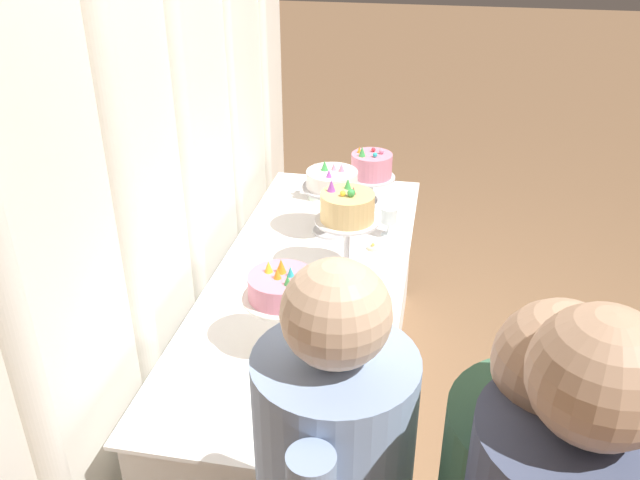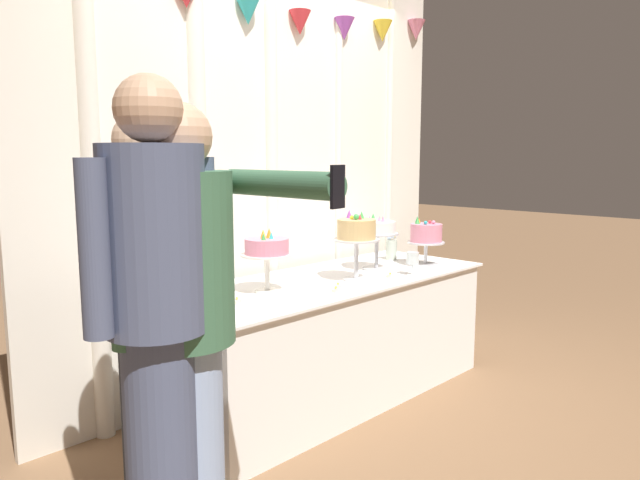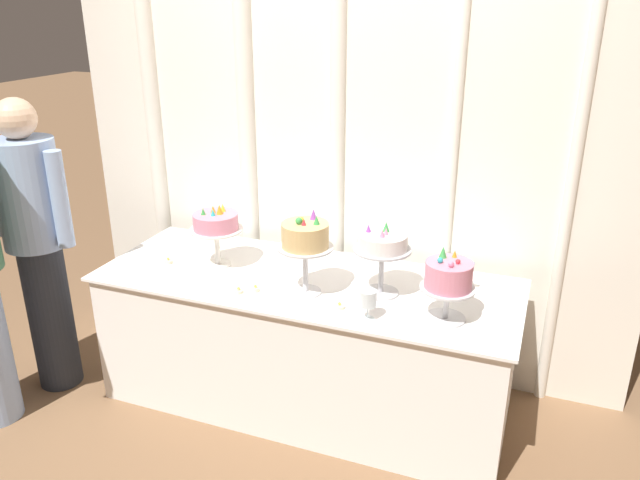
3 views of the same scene
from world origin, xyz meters
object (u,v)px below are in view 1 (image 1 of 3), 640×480
(cake_table, at_px, (310,344))
(wine_glass, at_px, (389,216))
(cake_display_midleft, at_px, (347,211))
(cake_display_midright, at_px, (332,184))
(flower_vase, at_px, (315,184))
(tealight_far_right, at_px, (373,248))
(cake_display_rightmost, at_px, (371,169))
(tealight_near_left, at_px, (364,310))
(cake_display_leftmost, at_px, (282,290))
(tealight_near_right, at_px, (355,299))
(tealight_far_left, at_px, (287,394))

(cake_table, height_order, wine_glass, wine_glass)
(cake_display_midleft, height_order, cake_display_midright, cake_display_midleft)
(flower_vase, xyz_separation_m, tealight_far_right, (-0.48, -0.36, -0.08))
(cake_display_midright, xyz_separation_m, tealight_far_right, (-0.13, -0.21, -0.24))
(flower_vase, bearing_deg, cake_table, -170.67)
(cake_display_rightmost, xyz_separation_m, tealight_near_left, (-0.97, -0.10, -0.19))
(cake_display_leftmost, relative_size, wine_glass, 2.41)
(flower_vase, height_order, tealight_far_right, flower_vase)
(cake_display_leftmost, height_order, tealight_near_right, cake_display_leftmost)
(cake_table, relative_size, tealight_near_right, 57.11)
(cake_display_rightmost, xyz_separation_m, flower_vase, (0.01, 0.29, -0.11))
(tealight_far_left, xyz_separation_m, tealight_near_right, (0.58, -0.13, 0.00))
(cake_display_midleft, bearing_deg, cake_display_rightmost, -1.77)
(cake_display_midleft, xyz_separation_m, tealight_near_right, (-0.23, -0.07, -0.27))
(flower_vase, height_order, tealight_near_left, flower_vase)
(cake_display_midleft, relative_size, cake_display_rightmost, 1.25)
(cake_display_rightmost, bearing_deg, flower_vase, 87.74)
(tealight_near_left, height_order, tealight_far_right, same)
(cake_display_midleft, distance_m, cake_display_rightmost, 0.67)
(cake_display_midright, xyz_separation_m, wine_glass, (0.02, -0.26, -0.14))
(tealight_far_left, bearing_deg, tealight_near_right, -12.96)
(wine_glass, bearing_deg, tealight_near_right, 172.99)
(cake_display_midleft, distance_m, tealight_near_right, 0.36)
(flower_vase, relative_size, tealight_far_right, 4.04)
(cake_table, height_order, cake_display_rightmost, cake_display_rightmost)
(cake_display_midright, bearing_deg, tealight_near_right, -161.29)
(flower_vase, bearing_deg, cake_display_midright, -157.26)
(wine_glass, height_order, tealight_far_right, wine_glass)
(cake_display_midright, relative_size, tealight_far_left, 8.12)
(cake_display_midright, height_order, tealight_far_left, cake_display_midright)
(cake_display_midright, bearing_deg, cake_display_rightmost, -22.98)
(flower_vase, bearing_deg, wine_glass, -128.93)
(cake_display_rightmost, bearing_deg, cake_display_midright, 157.02)
(cake_table, distance_m, tealight_near_right, 0.46)
(cake_display_leftmost, bearing_deg, tealight_near_left, -45.02)
(tealight_far_left, bearing_deg, cake_display_midleft, -4.43)
(cake_display_leftmost, distance_m, tealight_near_right, 0.44)
(cake_display_midright, relative_size, flower_vase, 1.74)
(tealight_near_right, bearing_deg, cake_display_midleft, 17.06)
(cake_table, distance_m, tealight_near_left, 0.51)
(tealight_near_left, xyz_separation_m, tealight_near_right, (0.07, 0.05, 0.00))
(tealight_far_left, relative_size, tealight_near_left, 1.05)
(cake_display_rightmost, relative_size, tealight_far_left, 7.43)
(cake_display_midleft, relative_size, wine_glass, 2.88)
(cake_table, bearing_deg, wine_glass, -34.82)
(tealight_near_left, bearing_deg, cake_table, 47.59)
(cake_display_leftmost, xyz_separation_m, cake_display_midleft, (0.55, -0.14, 0.05))
(cake_table, relative_size, cake_display_midleft, 5.25)
(cake_display_rightmost, height_order, tealight_near_right, cake_display_rightmost)
(tealight_near_left, relative_size, tealight_near_right, 1.12)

